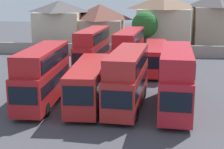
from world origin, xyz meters
The scene contains 14 objects.
ground centered at (0.00, 18.00, 0.00)m, with size 140.00×140.00×0.00m, color #424247.
depot_boundary_wall centered at (0.00, 24.26, 0.90)m, with size 56.00×0.50×1.80m, color gray.
bus_1 centered at (-5.63, 0.00, 2.76)m, with size 2.78×10.17×4.90m.
bus_2 centered at (-1.68, 0.32, 2.02)m, with size 3.02×10.91×3.54m.
bus_3 centered at (1.68, 0.00, 2.70)m, with size 3.19×10.21×4.78m.
bus_4 centered at (5.65, -0.30, 2.84)m, with size 2.98×10.41×5.05m.
bus_5 centered at (-3.90, 14.50, 2.85)m, with size 2.94×11.13×5.06m.
bus_6 centered at (0.73, 14.69, 2.79)m, with size 3.31×11.67×4.95m.
bus_7 centered at (4.15, 14.12, 1.90)m, with size 2.66×11.70×3.31m.
house_terrace_left centered at (-12.65, 30.86, 4.22)m, with size 8.20×7.90×8.29m.
house_terrace_centre centered at (-5.59, 31.24, 3.93)m, with size 8.22×7.97×7.69m.
house_terrace_right centered at (5.21, 32.08, 4.72)m, with size 9.13×8.10×9.26m.
house_terrace_far_right centered at (14.18, 32.57, 4.86)m, with size 7.83×7.48×9.54m.
tree_left_of_lot centered at (2.30, 26.76, 4.59)m, with size 4.18×4.18×6.71m.
Camera 1 is at (3.79, -27.60, 9.33)m, focal length 54.54 mm.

